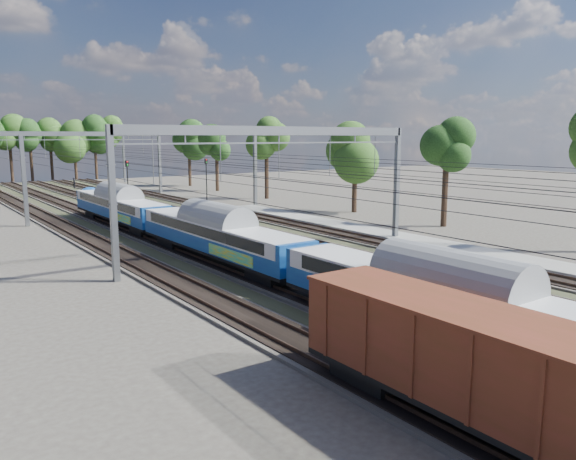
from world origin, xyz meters
TOP-DOWN VIEW (x-y plane):
  - track_bed at (-0.00, 45.00)m, footprint 21.00×130.00m
  - platform at (12.00, 20.00)m, footprint 3.00×70.00m
  - catenary at (0.33, 52.69)m, footprint 25.65×130.00m
  - tree_belt at (6.69, 92.61)m, footprint 40.54×100.21m
  - emu_train at (-4.50, 30.37)m, footprint 2.69×57.01m
  - freight_boxcar at (-9.00, 6.60)m, footprint 2.77×13.36m
  - worker at (2.55, 91.65)m, footprint 0.48×0.69m
  - signal_near at (0.10, 60.03)m, footprint 0.41×0.37m
  - signal_far at (11.63, 63.32)m, footprint 0.38×0.35m

SIDE VIEW (x-z plane):
  - track_bed at x=0.00m, z-range -0.07..0.27m
  - platform at x=12.00m, z-range 0.00..0.30m
  - worker at x=2.55m, z-range 0.00..1.82m
  - freight_boxcar at x=-9.00m, z-range 0.38..3.82m
  - emu_train at x=-4.50m, z-range 0.35..4.28m
  - signal_far at x=11.63m, z-range 0.74..6.28m
  - signal_near at x=0.10m, z-range 0.76..6.46m
  - catenary at x=0.33m, z-range 1.90..10.90m
  - tree_belt at x=6.69m, z-range 2.52..14.73m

